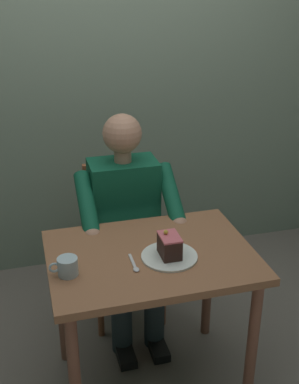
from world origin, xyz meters
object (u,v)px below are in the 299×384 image
dining_table (151,274)px  dessert_spoon (134,265)px  chair (121,234)px  coffee_cup (67,266)px  cake_slice (170,246)px  seated_person (127,225)px

dining_table → dessert_spoon: 0.17m
dining_table → dessert_spoon: (0.10, 0.08, 0.11)m
dining_table → chair: chair is taller
coffee_cup → dessert_spoon: size_ratio=0.84×
chair → cake_slice: chair is taller
cake_slice → dessert_spoon: bearing=10.0°
chair → coffee_cup: bearing=62.8°
chair → coffee_cup: (0.37, 0.73, 0.30)m
dining_table → coffee_cup: size_ratio=7.61×
cake_slice → dessert_spoon: (0.16, 0.03, -0.06)m
dining_table → cake_slice: (-0.07, 0.06, 0.17)m
chair → coffee_cup: size_ratio=7.46×
seated_person → dessert_spoon: size_ratio=8.57×
seated_person → cake_slice: size_ratio=10.30×
cake_slice → dessert_spoon: 0.17m
dining_table → chair: 0.67m
cake_slice → coffee_cup: bearing=2.2°
dining_table → dessert_spoon: bearing=41.4°
dessert_spoon → seated_person: bearing=-99.6°
chair → cake_slice: bearing=95.4°
cake_slice → dessert_spoon: size_ratio=0.83×
chair → seated_person: (0.00, 0.17, 0.15)m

